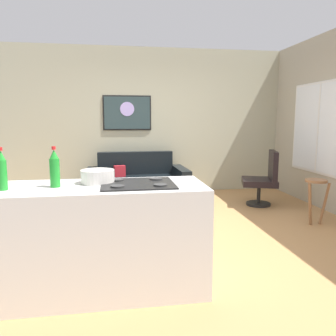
{
  "coord_description": "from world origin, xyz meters",
  "views": [
    {
      "loc": [
        -0.7,
        -4.11,
        1.45
      ],
      "look_at": [
        0.09,
        0.9,
        0.7
      ],
      "focal_mm": 35.59,
      "sensor_mm": 36.0,
      "label": 1
    }
  ],
  "objects_px": {
    "couch": "(137,185)",
    "coffee_table": "(138,196)",
    "armchair": "(264,179)",
    "soda_bottle": "(2,171)",
    "bar_stool": "(316,190)",
    "mixing_bowl": "(98,177)",
    "wall_painting": "(127,113)",
    "soda_bottle_2": "(55,169)"
  },
  "relations": [
    {
      "from": "armchair",
      "to": "wall_painting",
      "type": "relative_size",
      "value": 1.01
    },
    {
      "from": "bar_stool",
      "to": "mixing_bowl",
      "type": "bearing_deg",
      "value": -156.15
    },
    {
      "from": "couch",
      "to": "wall_painting",
      "type": "relative_size",
      "value": 1.95
    },
    {
      "from": "mixing_bowl",
      "to": "soda_bottle",
      "type": "bearing_deg",
      "value": -165.99
    },
    {
      "from": "armchair",
      "to": "soda_bottle",
      "type": "distance_m",
      "value": 4.19
    },
    {
      "from": "mixing_bowl",
      "to": "wall_painting",
      "type": "distance_m",
      "value": 3.71
    },
    {
      "from": "couch",
      "to": "soda_bottle",
      "type": "height_order",
      "value": "soda_bottle"
    },
    {
      "from": "armchair",
      "to": "wall_painting",
      "type": "distance_m",
      "value": 2.8
    },
    {
      "from": "bar_stool",
      "to": "mixing_bowl",
      "type": "distance_m",
      "value": 3.17
    },
    {
      "from": "armchair",
      "to": "soda_bottle",
      "type": "bearing_deg",
      "value": -142.96
    },
    {
      "from": "soda_bottle_2",
      "to": "mixing_bowl",
      "type": "bearing_deg",
      "value": 19.67
    },
    {
      "from": "coffee_table",
      "to": "mixing_bowl",
      "type": "height_order",
      "value": "mixing_bowl"
    },
    {
      "from": "couch",
      "to": "coffee_table",
      "type": "height_order",
      "value": "couch"
    },
    {
      "from": "coffee_table",
      "to": "bar_stool",
      "type": "distance_m",
      "value": 2.47
    },
    {
      "from": "coffee_table",
      "to": "armchair",
      "type": "bearing_deg",
      "value": 13.69
    },
    {
      "from": "soda_bottle",
      "to": "soda_bottle_2",
      "type": "distance_m",
      "value": 0.38
    },
    {
      "from": "soda_bottle_2",
      "to": "wall_painting",
      "type": "bearing_deg",
      "value": 79.16
    },
    {
      "from": "mixing_bowl",
      "to": "wall_painting",
      "type": "height_order",
      "value": "wall_painting"
    },
    {
      "from": "coffee_table",
      "to": "mixing_bowl",
      "type": "xyz_separation_m",
      "value": [
        -0.46,
        -1.8,
        0.6
      ]
    },
    {
      "from": "bar_stool",
      "to": "soda_bottle",
      "type": "bearing_deg",
      "value": -158.0
    },
    {
      "from": "armchair",
      "to": "wall_painting",
      "type": "xyz_separation_m",
      "value": [
        -2.21,
        1.32,
        1.11
      ]
    },
    {
      "from": "mixing_bowl",
      "to": "bar_stool",
      "type": "bearing_deg",
      "value": 23.85
    },
    {
      "from": "coffee_table",
      "to": "wall_painting",
      "type": "xyz_separation_m",
      "value": [
        -0.07,
        1.84,
        1.21
      ]
    },
    {
      "from": "bar_stool",
      "to": "soda_bottle",
      "type": "distance_m",
      "value": 3.9
    },
    {
      "from": "couch",
      "to": "coffee_table",
      "type": "relative_size",
      "value": 1.79
    },
    {
      "from": "couch",
      "to": "soda_bottle_2",
      "type": "xyz_separation_m",
      "value": [
        -0.86,
        -3.16,
        0.78
      ]
    },
    {
      "from": "couch",
      "to": "wall_painting",
      "type": "height_order",
      "value": "wall_painting"
    },
    {
      "from": "coffee_table",
      "to": "wall_painting",
      "type": "height_order",
      "value": "wall_painting"
    },
    {
      "from": "soda_bottle_2",
      "to": "mixing_bowl",
      "type": "distance_m",
      "value": 0.36
    },
    {
      "from": "armchair",
      "to": "mixing_bowl",
      "type": "height_order",
      "value": "mixing_bowl"
    },
    {
      "from": "couch",
      "to": "coffee_table",
      "type": "bearing_deg",
      "value": -93.26
    },
    {
      "from": "soda_bottle",
      "to": "soda_bottle_2",
      "type": "bearing_deg",
      "value": 8.83
    },
    {
      "from": "coffee_table",
      "to": "soda_bottle_2",
      "type": "bearing_deg",
      "value": -112.3
    },
    {
      "from": "couch",
      "to": "armchair",
      "type": "bearing_deg",
      "value": -19.19
    },
    {
      "from": "bar_stool",
      "to": "mixing_bowl",
      "type": "relative_size",
      "value": 2.21
    },
    {
      "from": "armchair",
      "to": "soda_bottle",
      "type": "height_order",
      "value": "soda_bottle"
    },
    {
      "from": "soda_bottle",
      "to": "mixing_bowl",
      "type": "height_order",
      "value": "soda_bottle"
    },
    {
      "from": "bar_stool",
      "to": "wall_painting",
      "type": "bearing_deg",
      "value": 136.21
    },
    {
      "from": "soda_bottle",
      "to": "soda_bottle_2",
      "type": "xyz_separation_m",
      "value": [
        0.38,
        0.06,
        -0.0
      ]
    },
    {
      "from": "couch",
      "to": "soda_bottle_2",
      "type": "height_order",
      "value": "soda_bottle_2"
    },
    {
      "from": "couch",
      "to": "soda_bottle_2",
      "type": "distance_m",
      "value": 3.37
    },
    {
      "from": "soda_bottle",
      "to": "soda_bottle_2",
      "type": "relative_size",
      "value": 1.01
    }
  ]
}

